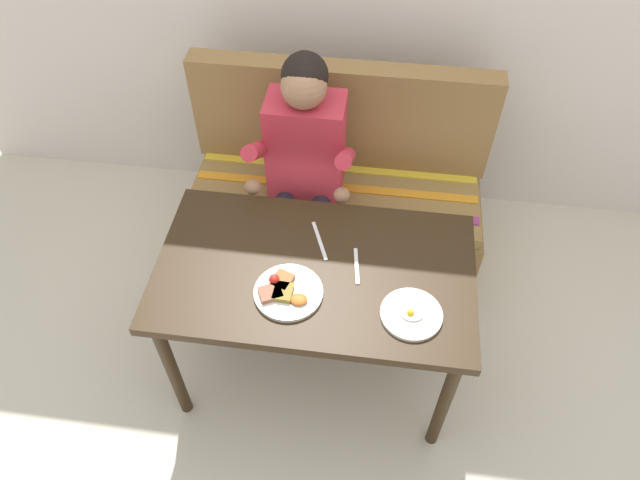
# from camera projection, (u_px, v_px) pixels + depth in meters

# --- Properties ---
(ground_plane) EXTENTS (8.00, 8.00, 0.00)m
(ground_plane) POSITION_uv_depth(u_px,v_px,m) (316.00, 364.00, 2.72)
(ground_plane) COLOR beige
(table) EXTENTS (1.20, 0.70, 0.73)m
(table) POSITION_uv_depth(u_px,v_px,m) (315.00, 281.00, 2.23)
(table) COLOR black
(table) RESTS_ON ground
(couch) EXTENTS (1.44, 0.56, 1.00)m
(couch) POSITION_uv_depth(u_px,v_px,m) (336.00, 200.00, 2.96)
(couch) COLOR olive
(couch) RESTS_ON ground
(person) EXTENTS (0.45, 0.61, 1.21)m
(person) POSITION_uv_depth(u_px,v_px,m) (304.00, 159.00, 2.55)
(person) COLOR #C12E3E
(person) RESTS_ON ground
(plate_breakfast) EXTENTS (0.25, 0.25, 0.05)m
(plate_breakfast) POSITION_uv_depth(u_px,v_px,m) (286.00, 291.00, 2.08)
(plate_breakfast) COLOR white
(plate_breakfast) RESTS_ON table
(plate_eggs) EXTENTS (0.22, 0.22, 0.04)m
(plate_eggs) POSITION_uv_depth(u_px,v_px,m) (411.00, 314.00, 2.02)
(plate_eggs) COLOR white
(plate_eggs) RESTS_ON table
(fork) EXTENTS (0.04, 0.17, 0.00)m
(fork) POSITION_uv_depth(u_px,v_px,m) (357.00, 266.00, 2.17)
(fork) COLOR silver
(fork) RESTS_ON table
(knife) EXTENTS (0.09, 0.19, 0.00)m
(knife) POSITION_uv_depth(u_px,v_px,m) (320.00, 241.00, 2.25)
(knife) COLOR silver
(knife) RESTS_ON table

